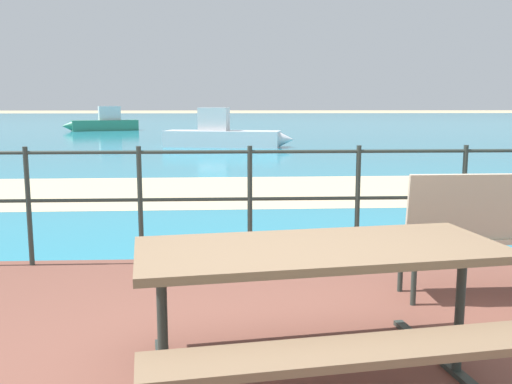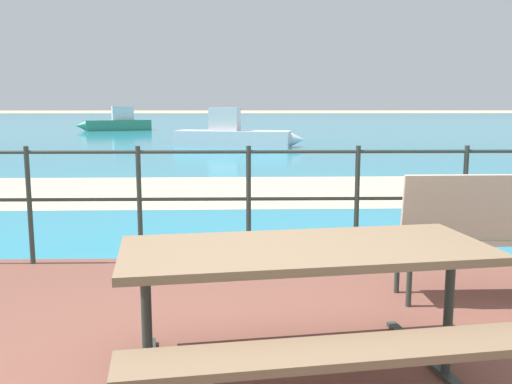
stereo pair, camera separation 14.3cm
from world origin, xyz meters
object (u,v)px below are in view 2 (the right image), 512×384
(park_bench, at_px, (494,226))
(boat_mid, at_px, (117,123))
(picnic_table, at_px, (305,279))
(boat_near, at_px, (234,136))

(park_bench, xyz_separation_m, boat_mid, (-8.81, 27.74, -0.21))
(picnic_table, xyz_separation_m, boat_mid, (-7.31, 28.98, -0.22))
(picnic_table, xyz_separation_m, boat_near, (-0.60, 16.90, -0.25))
(picnic_table, relative_size, boat_mid, 0.49)
(park_bench, height_order, boat_mid, boat_mid)
(boat_near, bearing_deg, boat_mid, 131.08)
(park_bench, xyz_separation_m, boat_near, (-2.10, 15.65, -0.23))
(park_bench, distance_m, boat_near, 15.80)
(park_bench, distance_m, boat_mid, 29.10)
(park_bench, relative_size, boat_mid, 0.35)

